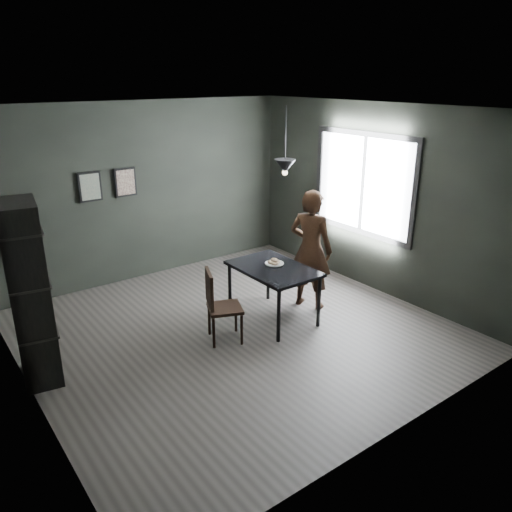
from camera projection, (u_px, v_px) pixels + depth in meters
ground at (237, 330)px, 6.53m from camera, size 5.00×5.00×0.00m
back_wall at (147, 192)px, 7.93m from camera, size 5.00×0.10×2.80m
ceiling at (234, 108)px, 5.57m from camera, size 5.00×5.00×0.02m
window_assembly at (363, 184)px, 7.52m from camera, size 0.04×1.96×1.56m
cafe_table at (273, 273)px, 6.64m from camera, size 0.80×1.20×0.75m
white_plate at (274, 264)px, 6.71m from camera, size 0.23×0.23×0.01m
donut_pile at (274, 262)px, 6.70m from camera, size 0.16×0.17×0.08m
woman at (311, 250)px, 6.96m from camera, size 0.63×0.74×1.71m
wood_chair at (218, 302)px, 6.12m from camera, size 0.53×0.53×0.94m
shelf_unit at (30, 294)px, 5.22m from camera, size 0.48×0.72×1.99m
pendant_lamp at (285, 166)px, 6.38m from camera, size 0.28×0.28×0.86m
framed_print_left at (90, 187)px, 7.34m from camera, size 0.34×0.04×0.44m
framed_print_right at (125, 182)px, 7.65m from camera, size 0.34×0.04×0.44m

